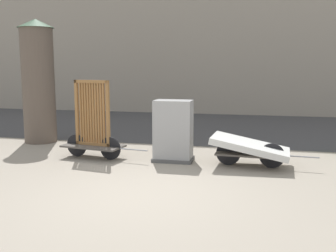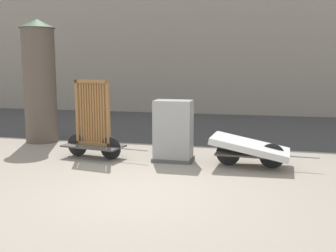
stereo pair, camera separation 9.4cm
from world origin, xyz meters
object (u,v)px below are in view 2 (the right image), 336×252
(advertising_column, at_px, (40,81))
(utility_cabinet, at_px, (173,133))
(bike_cart_with_bedframe, at_px, (93,131))
(bike_cart_with_mattress, at_px, (250,148))

(advertising_column, bearing_deg, utility_cabinet, -18.69)
(utility_cabinet, height_order, advertising_column, advertising_column)
(bike_cart_with_bedframe, relative_size, utility_cabinet, 1.55)
(utility_cabinet, distance_m, advertising_column, 4.56)
(advertising_column, bearing_deg, bike_cart_with_bedframe, -34.15)
(bike_cart_with_bedframe, distance_m, utility_cabinet, 1.91)
(bike_cart_with_mattress, distance_m, advertising_column, 6.26)
(utility_cabinet, relative_size, advertising_column, 0.41)
(bike_cart_with_mattress, xyz_separation_m, advertising_column, (-5.91, 1.55, 1.33))
(bike_cart_with_mattress, bearing_deg, bike_cart_with_bedframe, -176.29)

